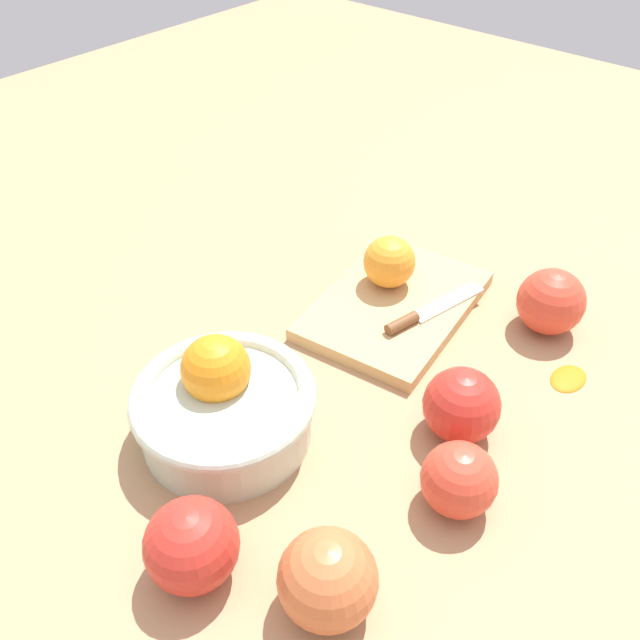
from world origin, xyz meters
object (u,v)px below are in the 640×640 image
orange_on_board (389,262)px  apple_front_left_2 (459,480)px  bowl (224,405)px  apple_front_right (551,302)px  cutting_board (395,305)px  knife (422,314)px  apple_front_left (328,579)px  apple_front_right_2 (461,405)px  apple_mid_left (194,547)px

orange_on_board → apple_front_left_2: (-0.22, -0.24, -0.01)m
bowl → apple_front_right: size_ratio=2.31×
orange_on_board → apple_front_left_2: orange_on_board is taller
cutting_board → apple_front_left_2: 0.29m
knife → apple_front_left: apple_front_left is taller
apple_front_right_2 → apple_front_left: bearing=-175.2°
bowl → orange_on_board: (0.30, 0.01, 0.01)m
bowl → knife: size_ratio=1.21×
knife → apple_front_right_2: (-0.11, -0.12, 0.02)m
cutting_board → apple_front_left: 0.40m
apple_front_right → apple_front_left_2: size_ratio=1.13×
orange_on_board → apple_front_right: 0.20m
knife → apple_front_left_2: apple_front_left_2 is taller
apple_mid_left → apple_front_right: bearing=-8.6°
knife → apple_front_left: 0.38m
apple_front_right_2 → apple_front_left_2: apple_front_right_2 is taller
apple_front_left → knife: bearing=22.4°
apple_mid_left → apple_front_right_2: 0.30m
orange_on_board → knife: size_ratio=0.43×
cutting_board → knife: knife is taller
apple_mid_left → apple_front_left: bearing=-63.6°
bowl → apple_front_right: 0.41m
bowl → apple_front_left_2: bowl is taller
cutting_board → bowl: bearing=176.9°
bowl → cutting_board: (0.28, -0.01, -0.03)m
bowl → orange_on_board: size_ratio=2.82×
orange_on_board → knife: bearing=-111.3°
bowl → apple_front_left_2: 0.24m
apple_front_right → apple_front_right_2: 0.21m
cutting_board → apple_front_right_2: bearing=-125.4°
bowl → apple_mid_left: bowl is taller
knife → apple_mid_left: bearing=-174.2°
orange_on_board → knife: (-0.03, -0.07, -0.03)m
apple_mid_left → apple_front_left_2: apple_mid_left is taller
cutting_board → apple_front_left_2: (-0.20, -0.21, 0.03)m
orange_on_board → apple_front_left_2: bearing=-132.1°
cutting_board → apple_front_right: size_ratio=2.99×
apple_mid_left → knife: bearing=5.8°
bowl → apple_front_right_2: bearing=-49.2°
cutting_board → apple_front_left: (-0.35, -0.19, 0.03)m
orange_on_board → apple_mid_left: (-0.43, -0.11, -0.01)m
cutting_board → apple_front_left_2: size_ratio=3.39×
knife → apple_front_right_2: size_ratio=1.95×
orange_on_board → apple_front_right: size_ratio=0.82×
apple_front_left_2 → knife: bearing=41.6°
knife → apple_front_right: (0.10, -0.12, 0.02)m
apple_front_right → apple_front_left_2: apple_front_right is taller
apple_front_right_2 → cutting_board: bearing=54.6°
orange_on_board → apple_front_left: bearing=-150.1°
apple_front_right → apple_front_left: apple_front_left is taller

